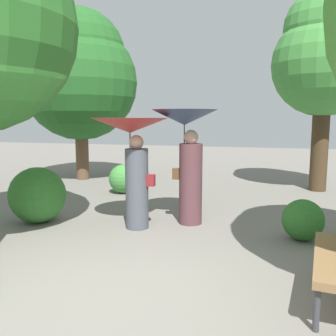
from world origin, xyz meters
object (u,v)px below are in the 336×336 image
object	(u,v)px
person_right	(187,144)
tree_near_left	(80,74)
person_left	(132,147)
tree_mid_right	(325,54)

from	to	relation	value
person_right	tree_near_left	bearing A→B (deg)	52.00
person_left	tree_near_left	bearing A→B (deg)	41.91
person_right	tree_mid_right	distance (m)	5.07
tree_near_left	tree_mid_right	size ratio (longest dim) A/B	1.00
person_left	person_right	world-z (taller)	person_right
tree_near_left	person_left	bearing A→B (deg)	-52.33
person_left	tree_mid_right	distance (m)	5.93
person_left	tree_mid_right	xyz separation A→B (m)	(3.53, 4.29, 2.07)
person_left	tree_near_left	distance (m)	5.68
tree_mid_right	person_left	bearing A→B (deg)	-129.44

